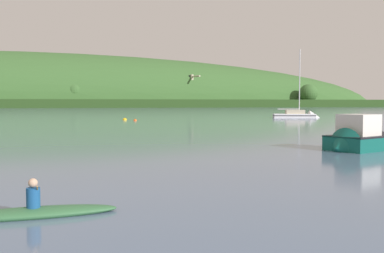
{
  "coord_description": "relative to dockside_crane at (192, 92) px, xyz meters",
  "views": [
    {
      "loc": [
        -9.87,
        0.27,
        2.71
      ],
      "look_at": [
        -0.64,
        31.68,
        0.92
      ],
      "focal_mm": 41.48,
      "sensor_mm": 36.0,
      "label": 1
    }
  ],
  "objects": [
    {
      "name": "far_shoreline_hill",
      "position": [
        -97.05,
        28.66,
        -8.52
      ],
      "size": [
        592.14,
        100.48,
        62.86
      ],
      "rotation": [
        0.0,
        0.0,
        -0.02
      ],
      "color": "#27431B",
      "rests_on": "ground"
    },
    {
      "name": "dockside_crane",
      "position": [
        0.0,
        0.0,
        0.0
      ],
      "size": [
        4.26,
        11.88,
        18.45
      ],
      "rotation": [
        0.0,
        0.0,
        4.9
      ],
      "color": "#4C4C51",
      "rests_on": "ground"
    },
    {
      "name": "sailboat_near_mooring",
      "position": [
        -30.61,
        -170.92,
        -8.46
      ],
      "size": [
        8.47,
        5.12,
        13.17
      ],
      "rotation": [
        0.0,
        0.0,
        5.94
      ],
      "color": "white",
      "rests_on": "ground"
    },
    {
      "name": "fishing_boat_moored",
      "position": [
        -54.15,
        -218.95,
        -8.27
      ],
      "size": [
        6.79,
        4.33,
        4.02
      ],
      "rotation": [
        0.0,
        0.0,
        3.48
      ],
      "color": "#0F564C",
      "rests_on": "ground"
    },
    {
      "name": "canoe_with_paddler",
      "position": [
        -71.57,
        -229.51,
        -8.59
      ],
      "size": [
        3.96,
        1.42,
        1.02
      ],
      "rotation": [
        0.0,
        0.0,
        0.02
      ],
      "color": "#33663D",
      "rests_on": "ground"
    },
    {
      "name": "mooring_buoy_foreground",
      "position": [
        -61.6,
        -172.13,
        -8.69
      ],
      "size": [
        0.61,
        0.61,
        0.69
      ],
      "color": "yellow",
      "rests_on": "ground"
    },
    {
      "name": "mooring_buoy_midchannel",
      "position": [
        -60.46,
        -175.09,
        -8.69
      ],
      "size": [
        0.48,
        0.48,
        0.56
      ],
      "color": "#EA5B19",
      "rests_on": "ground"
    }
  ]
}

